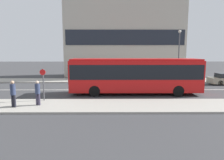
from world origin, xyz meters
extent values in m
plane|color=#3A3A3D|center=(0.00, 0.00, 0.00)|extent=(120.00, 120.00, 0.00)
cube|color=#A39E93|center=(0.00, -6.25, 0.07)|extent=(44.00, 3.50, 0.13)
cube|color=#A39E93|center=(0.00, 6.25, 0.07)|extent=(44.00, 3.50, 0.13)
cube|color=silver|center=(0.00, 0.00, 0.00)|extent=(41.80, 0.16, 0.01)
cube|color=#B7B2A3|center=(5.18, 11.91, 10.71)|extent=(18.00, 4.83, 21.43)
cube|color=#1E232D|center=(5.18, 9.47, 5.89)|extent=(17.28, 0.08, 2.20)
cube|color=red|center=(5.29, -1.95, 1.69)|extent=(11.59, 2.53, 2.75)
cube|color=black|center=(5.29, -1.95, 2.10)|extent=(11.36, 2.56, 1.27)
cube|color=red|center=(5.29, -1.95, 3.13)|extent=(11.42, 2.33, 0.14)
cube|color=black|center=(-0.53, -1.95, 1.94)|extent=(0.05, 2.22, 1.65)
cube|color=yellow|center=(-0.53, -1.95, 2.85)|extent=(0.04, 1.77, 0.32)
cylinder|color=black|center=(1.70, -3.11, 0.48)|extent=(0.96, 0.28, 0.96)
cylinder|color=black|center=(1.70, -0.80, 0.48)|extent=(0.96, 0.28, 0.96)
cylinder|color=black|center=(8.88, -3.11, 0.48)|extent=(0.96, 0.28, 0.96)
cylinder|color=black|center=(8.88, -0.80, 0.48)|extent=(0.96, 0.28, 0.96)
cube|color=#4C5156|center=(11.47, 3.31, 0.49)|extent=(4.32, 1.70, 0.68)
cube|color=#21262B|center=(11.34, 3.31, 1.08)|extent=(2.37, 1.49, 0.51)
cylinder|color=black|center=(12.81, 2.55, 0.30)|extent=(0.60, 0.18, 0.60)
cylinder|color=black|center=(12.81, 4.07, 0.30)|extent=(0.60, 0.18, 0.60)
cylinder|color=black|center=(10.14, 2.55, 0.30)|extent=(0.60, 0.18, 0.60)
cylinder|color=black|center=(10.14, 4.07, 0.30)|extent=(0.60, 0.18, 0.60)
cylinder|color=black|center=(15.60, 2.50, 0.30)|extent=(0.60, 0.18, 0.60)
cylinder|color=black|center=(15.60, 4.04, 0.30)|extent=(0.60, 0.18, 0.60)
cylinder|color=#23232D|center=(-3.53, -6.78, 0.55)|extent=(0.15, 0.15, 0.84)
cylinder|color=#23232D|center=(-3.34, -6.85, 0.55)|extent=(0.15, 0.15, 0.84)
cylinder|color=#2D3856|center=(-3.44, -6.82, 1.33)|extent=(0.34, 0.34, 0.73)
sphere|color=tan|center=(-3.44, -6.82, 1.81)|extent=(0.24, 0.24, 0.24)
cylinder|color=#383347|center=(-2.08, -6.26, 0.53)|extent=(0.15, 0.15, 0.80)
cylinder|color=#383347|center=(-1.90, -6.34, 0.53)|extent=(0.15, 0.15, 0.80)
cylinder|color=#2D3856|center=(-1.99, -6.30, 1.28)|extent=(0.34, 0.34, 0.69)
sphere|color=beige|center=(-1.99, -6.30, 1.74)|extent=(0.23, 0.23, 0.23)
cylinder|color=#4C4C51|center=(-2.03, -4.92, 1.35)|extent=(0.09, 0.09, 2.44)
cylinder|color=red|center=(-2.03, -4.98, 2.30)|extent=(0.44, 0.03, 0.44)
cylinder|color=#4C4C51|center=(11.59, 5.14, 3.16)|extent=(0.14, 0.14, 6.06)
sphere|color=silver|center=(11.59, 5.14, 6.30)|extent=(0.36, 0.36, 0.36)
camera|label=1|loc=(3.09, -19.90, 3.81)|focal=32.00mm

